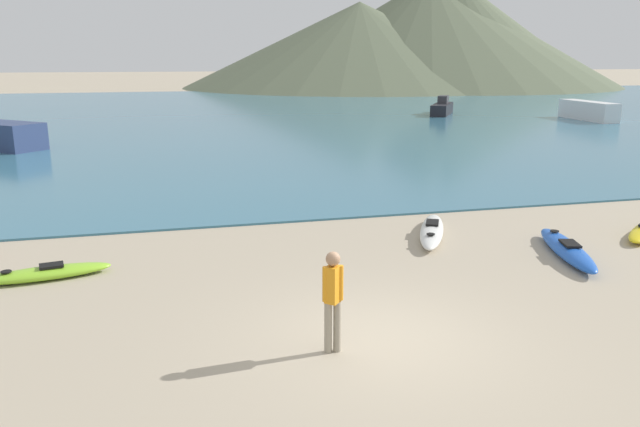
{
  "coord_description": "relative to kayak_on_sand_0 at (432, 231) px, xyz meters",
  "views": [
    {
      "loc": [
        -3.33,
        -8.86,
        4.48
      ],
      "look_at": [
        0.61,
        6.47,
        0.5
      ],
      "focal_mm": 35.0,
      "sensor_mm": 36.0,
      "label": 1
    }
  ],
  "objects": [
    {
      "name": "ground_plane",
      "position": [
        -3.27,
        -5.3,
        -0.16
      ],
      "size": [
        400.0,
        400.0,
        0.0
      ],
      "primitive_type": "plane",
      "color": "tan"
    },
    {
      "name": "person_near_foreground",
      "position": [
        -4.19,
        -5.55,
        0.78
      ],
      "size": [
        0.33,
        0.29,
        1.64
      ],
      "color": "gray",
      "rests_on": "ground_plane"
    },
    {
      "name": "far_hill_right",
      "position": [
        39.52,
        79.43,
        8.0
      ],
      "size": [
        44.9,
        44.9,
        16.32
      ],
      "primitive_type": "cone",
      "color": "#5B664C",
      "rests_on": "ground_plane"
    },
    {
      "name": "moored_boat_0",
      "position": [
        15.23,
        31.78,
        0.4
      ],
      "size": [
        3.63,
        4.77,
        1.44
      ],
      "color": "black",
      "rests_on": "bay_water"
    },
    {
      "name": "far_hill_midright",
      "position": [
        36.16,
        82.0,
        8.22
      ],
      "size": [
        59.03,
        59.03,
        16.77
      ],
      "primitive_type": "cone",
      "color": "#5B664C",
      "rests_on": "ground_plane"
    },
    {
      "name": "kayak_on_sand_0",
      "position": [
        0.0,
        0.0,
        0.0
      ],
      "size": [
        1.98,
        3.18,
        0.36
      ],
      "color": "white",
      "rests_on": "ground_plane"
    },
    {
      "name": "far_hill_midleft",
      "position": [
        23.83,
        80.03,
        6.15
      ],
      "size": [
        53.88,
        53.88,
        12.62
      ],
      "primitive_type": "cone",
      "color": "#5B664C",
      "rests_on": "ground_plane"
    },
    {
      "name": "bay_water",
      "position": [
        -3.27,
        37.26,
        -0.13
      ],
      "size": [
        160.0,
        70.0,
        0.06
      ],
      "primitive_type": "cube",
      "color": "teal",
      "rests_on": "ground_plane"
    },
    {
      "name": "kayak_on_sand_1",
      "position": [
        -9.08,
        -0.91,
        -0.03
      ],
      "size": [
        2.67,
        1.05,
        0.31
      ],
      "color": "#8CCC2D",
      "rests_on": "ground_plane"
    },
    {
      "name": "moored_boat_2",
      "position": [
        23.53,
        25.07,
        0.57
      ],
      "size": [
        1.55,
        5.68,
        1.33
      ],
      "color": "white",
      "rests_on": "bay_water"
    },
    {
      "name": "kayak_on_sand_3",
      "position": [
        2.36,
        -2.24,
        0.01
      ],
      "size": [
        1.56,
        3.4,
        0.38
      ],
      "color": "blue",
      "rests_on": "ground_plane"
    }
  ]
}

